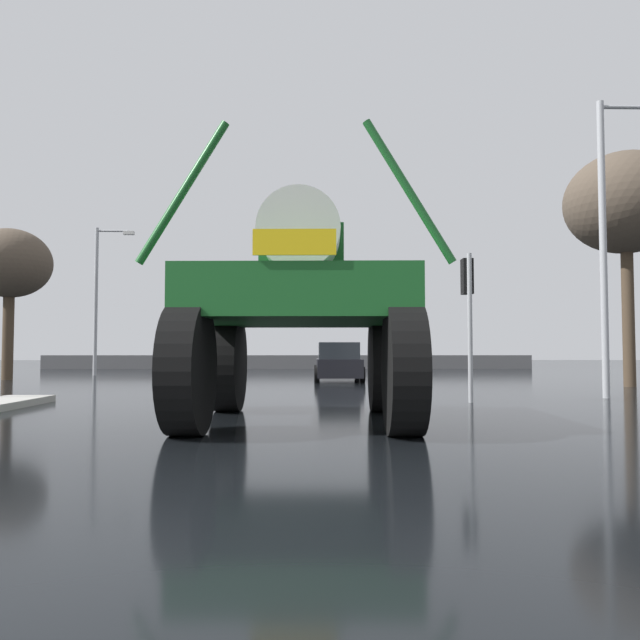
{
  "coord_description": "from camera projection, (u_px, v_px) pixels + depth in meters",
  "views": [
    {
      "loc": [
        1.24,
        -3.7,
        1.19
      ],
      "look_at": [
        1.54,
        10.78,
        1.9
      ],
      "focal_mm": 35.42,
      "sensor_mm": 36.0,
      "label": 1
    }
  ],
  "objects": [
    {
      "name": "traffic_signal_near_right",
      "position": [
        468.0,
        294.0,
        14.79
      ],
      "size": [
        0.24,
        0.54,
        3.46
      ],
      "color": "#A8AAAF",
      "rests_on": "ground"
    },
    {
      "name": "streetlight_far_left",
      "position": [
        99.0,
        292.0,
        30.58
      ],
      "size": [
        1.89,
        0.24,
        7.19
      ],
      "color": "#A8AAAF",
      "rests_on": "ground"
    },
    {
      "name": "bare_tree_left",
      "position": [
        10.0,
        265.0,
        26.03
      ],
      "size": [
        3.35,
        3.35,
        6.24
      ],
      "color": "#473828",
      "rests_on": "ground"
    },
    {
      "name": "sedan_ahead",
      "position": [
        338.0,
        363.0,
        24.98
      ],
      "size": [
        1.89,
        4.11,
        1.52
      ],
      "rotation": [
        0.0,
        0.0,
        1.57
      ],
      "color": "black",
      "rests_on": "ground"
    },
    {
      "name": "oversize_sprayer",
      "position": [
        301.0,
        311.0,
        10.69
      ],
      "size": [
        4.51,
        5.56,
        4.46
      ],
      "rotation": [
        0.0,
        0.0,
        1.53
      ],
      "color": "black",
      "rests_on": "ground"
    },
    {
      "name": "streetlight_near_right",
      "position": [
        608.0,
        231.0,
        16.13
      ],
      "size": [
        1.79,
        0.24,
        7.64
      ],
      "color": "#A8AAAF",
      "rests_on": "ground"
    },
    {
      "name": "bare_tree_right",
      "position": [
        626.0,
        204.0,
        21.21
      ],
      "size": [
        4.01,
        4.01,
        7.88
      ],
      "color": "#473828",
      "rests_on": "ground"
    },
    {
      "name": "roadside_barrier",
      "position": [
        288.0,
        362.0,
        41.82
      ],
      "size": [
        32.52,
        0.24,
        0.9
      ],
      "primitive_type": "cube",
      "color": "#59595B",
      "rests_on": "ground"
    },
    {
      "name": "ground_plane",
      "position": [
        271.0,
        386.0,
        21.59
      ],
      "size": [
        120.0,
        120.0,
        0.0
      ],
      "primitive_type": "plane",
      "color": "black"
    }
  ]
}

